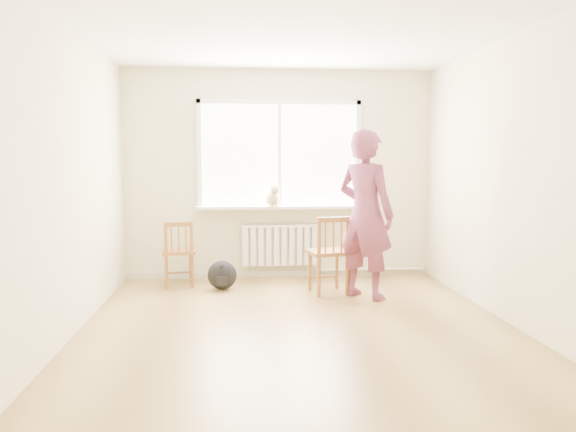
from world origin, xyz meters
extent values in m
plane|color=#A78144|center=(0.00, 0.00, 0.00)|extent=(4.50, 4.50, 0.00)
plane|color=white|center=(0.00, 0.00, 2.70)|extent=(4.50, 4.50, 0.00)
cube|color=beige|center=(0.00, 2.25, 1.35)|extent=(4.00, 0.01, 2.70)
cube|color=white|center=(0.00, 2.23, 1.60)|extent=(2.00, 0.02, 1.30)
cube|color=white|center=(0.00, 2.21, 2.28)|extent=(2.12, 0.05, 0.06)
cube|color=white|center=(-1.03, 2.21, 1.60)|extent=(0.06, 0.05, 1.42)
cube|color=white|center=(1.03, 2.21, 1.60)|extent=(0.06, 0.05, 1.42)
cube|color=white|center=(0.00, 2.21, 1.60)|extent=(0.04, 0.05, 1.30)
cube|color=white|center=(0.00, 2.14, 0.93)|extent=(2.15, 0.22, 0.04)
cube|color=white|center=(0.00, 2.20, 0.43)|extent=(1.00, 0.02, 0.55)
cube|color=white|center=(0.00, 2.15, 0.43)|extent=(1.00, 0.10, 0.51)
cube|color=white|center=(0.00, 2.15, 0.69)|extent=(1.00, 0.12, 0.03)
cylinder|color=silver|center=(1.25, 2.19, 0.08)|extent=(1.40, 0.04, 0.04)
cube|color=beige|center=(0.00, 2.23, 0.04)|extent=(4.00, 0.03, 0.08)
cube|color=olive|center=(-1.27, 1.80, 0.43)|extent=(0.45, 0.43, 0.04)
cylinder|color=olive|center=(-1.14, 1.97, 0.21)|extent=(0.03, 0.03, 0.43)
cylinder|color=olive|center=(-1.44, 1.93, 0.21)|extent=(0.03, 0.03, 0.43)
cylinder|color=olive|center=(-1.10, 1.67, 0.21)|extent=(0.03, 0.03, 0.43)
cylinder|color=olive|center=(-1.40, 1.63, 0.21)|extent=(0.03, 0.03, 0.43)
cylinder|color=olive|center=(-1.10, 1.67, 0.40)|extent=(0.04, 0.04, 0.80)
cylinder|color=olive|center=(-1.40, 1.63, 0.40)|extent=(0.04, 0.04, 0.80)
cube|color=olive|center=(-1.25, 1.65, 0.78)|extent=(0.33, 0.08, 0.05)
cylinder|color=olive|center=(-1.17, 1.66, 0.61)|extent=(0.02, 0.02, 0.32)
cylinder|color=olive|center=(-1.25, 1.65, 0.61)|extent=(0.02, 0.02, 0.32)
cylinder|color=olive|center=(-1.34, 1.64, 0.61)|extent=(0.02, 0.02, 0.32)
cube|color=olive|center=(0.49, 1.27, 0.48)|extent=(0.51, 0.50, 0.04)
cylinder|color=olive|center=(0.63, 1.47, 0.24)|extent=(0.04, 0.04, 0.48)
cylinder|color=olive|center=(0.29, 1.41, 0.24)|extent=(0.04, 0.04, 0.48)
cylinder|color=olive|center=(0.69, 1.13, 0.24)|extent=(0.04, 0.04, 0.48)
cylinder|color=olive|center=(0.35, 1.08, 0.24)|extent=(0.04, 0.04, 0.48)
cylinder|color=olive|center=(0.69, 1.13, 0.45)|extent=(0.04, 0.04, 0.90)
cylinder|color=olive|center=(0.35, 1.08, 0.45)|extent=(0.04, 0.04, 0.90)
cube|color=olive|center=(0.52, 1.10, 0.87)|extent=(0.37, 0.10, 0.06)
cylinder|color=olive|center=(0.62, 1.12, 0.68)|extent=(0.02, 0.02, 0.36)
cylinder|color=olive|center=(0.52, 1.10, 0.68)|extent=(0.02, 0.02, 0.36)
cylinder|color=olive|center=(0.43, 1.09, 0.68)|extent=(0.02, 0.02, 0.36)
imported|color=#B33B62|center=(0.86, 1.02, 0.94)|extent=(0.80, 0.80, 1.87)
ellipsoid|color=beige|center=(-0.11, 2.07, 1.06)|extent=(0.24, 0.32, 0.21)
sphere|color=beige|center=(-0.08, 1.93, 1.17)|extent=(0.12, 0.12, 0.12)
cone|color=beige|center=(-0.12, 1.93, 1.23)|extent=(0.04, 0.04, 0.05)
cone|color=beige|center=(-0.05, 1.94, 1.23)|extent=(0.04, 0.04, 0.05)
cylinder|color=beige|center=(-0.13, 2.22, 0.99)|extent=(0.06, 0.20, 0.03)
cylinder|color=beige|center=(-0.12, 1.96, 1.00)|extent=(0.03, 0.03, 0.11)
cylinder|color=beige|center=(-0.06, 1.97, 1.00)|extent=(0.03, 0.03, 0.11)
ellipsoid|color=black|center=(-0.74, 1.55, 0.17)|extent=(0.42, 0.37, 0.35)
camera|label=1|loc=(-0.56, -5.06, 1.54)|focal=35.00mm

